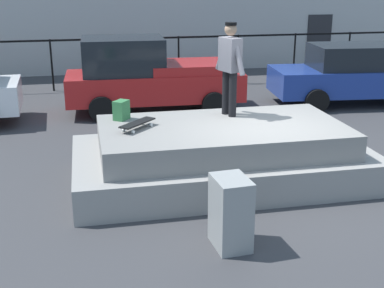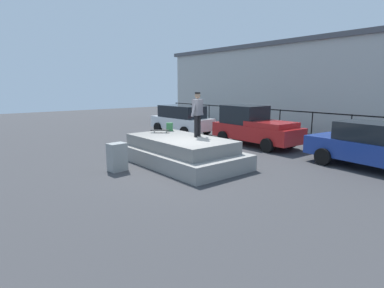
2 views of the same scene
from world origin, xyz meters
name	(u,v)px [view 1 (image 1 of 2)]	position (x,y,z in m)	size (l,w,h in m)	color
ground_plane	(266,181)	(0.00, 0.00, 0.00)	(60.00, 60.00, 0.00)	#38383A
concrete_ledge	(222,155)	(-0.75, 0.28, 0.45)	(5.18, 2.78, 1.00)	gray
skateboarder	(230,63)	(-0.46, 0.90, 1.98)	(0.37, 0.85, 1.69)	black
skateboard	(137,123)	(-2.22, 0.35, 1.10)	(0.68, 0.70, 0.12)	black
backpack	(121,110)	(-2.43, 1.00, 1.18)	(0.28, 0.20, 0.35)	#33723F
car_red_pickup_mid	(148,76)	(-1.39, 5.38, 0.95)	(4.65, 2.08, 1.96)	#B21E1E
car_blue_sedan_far	(358,74)	(4.46, 4.98, 0.85)	(4.92, 2.33, 1.66)	navy
utility_box	(231,213)	(-1.26, -2.08, 0.49)	(0.44, 0.60, 0.98)	gray
fence_row	(179,51)	(0.00, 8.46, 1.13)	(24.06, 0.06, 1.61)	black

